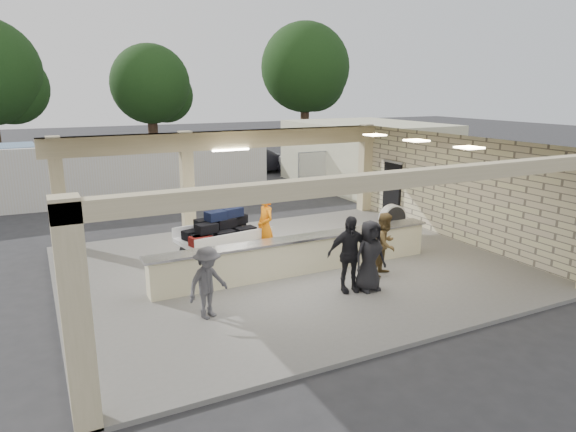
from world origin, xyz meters
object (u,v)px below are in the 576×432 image
passenger_c (208,283)px  car_dark (256,160)px  baggage_counter (299,255)px  baggage_handler (265,227)px  passenger_a (385,244)px  passenger_b (349,254)px  luggage_cart (220,233)px  container_white (134,170)px  car_white_b (342,160)px  drum_fan (392,219)px  car_white_a (329,161)px  passenger_d (370,256)px

passenger_c → car_dark: (8.87, 18.02, -0.12)m
baggage_counter → baggage_handler: 1.55m
passenger_a → passenger_b: passenger_b is taller
baggage_handler → luggage_cart: bearing=-118.5°
baggage_handler → container_white: container_white is taller
baggage_counter → car_white_b: (10.55, 14.38, 0.14)m
drum_fan → car_dark: bearing=85.7°
car_white_b → passenger_b: bearing=138.7°
baggage_counter → passenger_c: 3.45m
passenger_c → drum_fan: bearing=0.9°
baggage_counter → passenger_c: passenger_c is taller
passenger_a → container_white: container_white is taller
baggage_handler → passenger_b: baggage_handler is taller
car_white_b → baggage_handler: bearing=130.7°
passenger_a → container_white: size_ratio=0.14×
drum_fan → car_white_a: (4.91, 12.31, 0.14)m
car_white_a → container_white: container_white is taller
container_white → drum_fan: bearing=-54.6°
car_dark → passenger_d: bearing=161.7°
drum_fan → baggage_handler: (-4.88, -0.41, 0.41)m
baggage_handler → passenger_c: (-2.72, -3.03, -0.17)m
passenger_a → car_dark: (3.87, 17.59, -0.16)m
drum_fan → passenger_a: bearing=-130.1°
luggage_cart → passenger_b: (1.96, -3.73, 0.17)m
car_white_a → passenger_d: bearing=161.2°
car_white_a → car_white_b: car_white_a is taller
luggage_cart → baggage_handler: (1.16, -0.59, 0.19)m
luggage_cart → car_white_b: bearing=37.0°
baggage_counter → passenger_d: (0.96, -1.87, 0.39)m
passenger_b → passenger_c: passenger_b is taller
passenger_c → passenger_d: 4.01m
baggage_handler → baggage_counter: bearing=11.2°
passenger_b → passenger_a: bearing=31.0°
passenger_a → car_white_a: bearing=35.4°
luggage_cart → passenger_c: (-1.56, -3.62, 0.02)m
passenger_c → passenger_d: passenger_d is taller
baggage_counter → luggage_cart: (-1.48, 2.03, 0.29)m
passenger_b → car_white_a: passenger_b is taller
car_white_a → passenger_b: bearing=159.6°
drum_fan → car_white_a: car_white_a is taller
passenger_d → car_white_a: passenger_d is taller
passenger_d → container_white: bearing=99.1°
container_white → car_dark: bearing=31.3°
passenger_b → car_dark: (5.35, 18.13, -0.27)m
drum_fan → car_dark: (1.27, 14.58, 0.13)m
drum_fan → passenger_d: bearing=-133.4°
baggage_counter → passenger_a: bearing=-30.5°
baggage_counter → passenger_b: size_ratio=4.34×
baggage_handler → car_white_b: baggage_handler is taller
luggage_cart → container_white: bearing=84.4°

